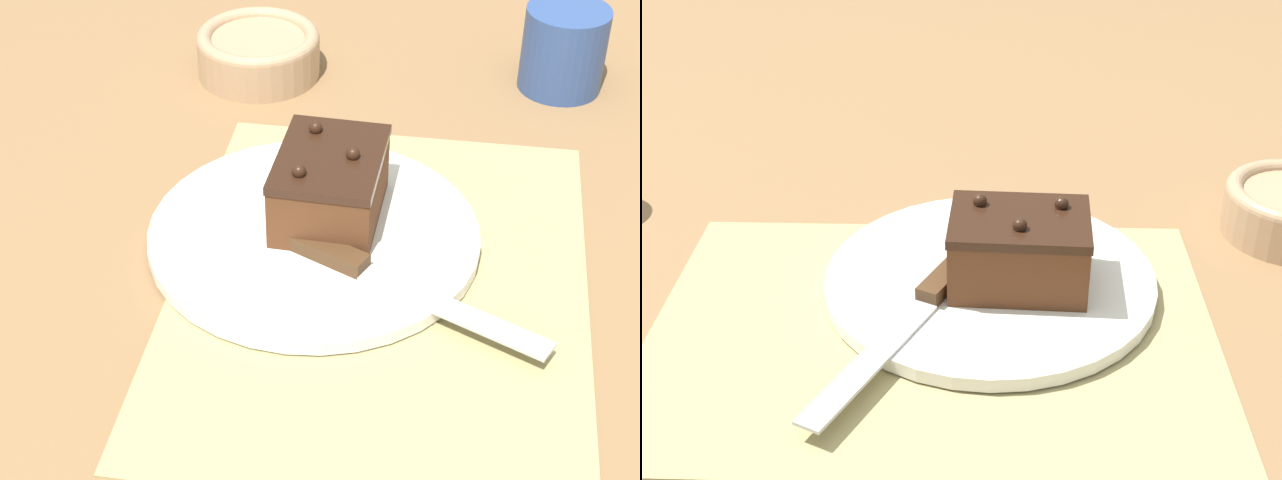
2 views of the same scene
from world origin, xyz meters
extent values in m
plane|color=olive|center=(0.00, 0.00, 0.00)|extent=(3.00, 3.00, 0.00)
cube|color=tan|center=(0.00, 0.00, 0.00)|extent=(0.46, 0.34, 0.00)
cylinder|color=white|center=(0.05, 0.06, 0.01)|extent=(0.29, 0.29, 0.01)
cube|color=#512D19|center=(0.07, 0.05, 0.04)|extent=(0.12, 0.09, 0.05)
cube|color=black|center=(0.07, 0.05, 0.07)|extent=(0.12, 0.09, 0.01)
sphere|color=black|center=(0.04, 0.07, 0.08)|extent=(0.01, 0.01, 0.01)
sphere|color=black|center=(0.07, 0.03, 0.08)|extent=(0.01, 0.01, 0.01)
sphere|color=black|center=(0.11, 0.07, 0.08)|extent=(0.01, 0.01, 0.01)
cube|color=#472D19|center=(0.01, 0.05, 0.02)|extent=(0.05, 0.08, 0.01)
cube|color=#B7BABF|center=(-0.04, -0.06, 0.02)|extent=(0.09, 0.16, 0.00)
cylinder|color=tan|center=(0.34, 0.17, 0.02)|extent=(0.13, 0.13, 0.04)
torus|color=tan|center=(0.34, 0.17, 0.04)|extent=(0.13, 0.13, 0.02)
cylinder|color=navy|center=(0.36, -0.15, 0.04)|extent=(0.09, 0.09, 0.09)
torus|color=navy|center=(0.41, -0.15, 0.05)|extent=(0.01, 0.06, 0.06)
camera|label=1|loc=(-0.67, -0.05, 0.57)|focal=60.00mm
camera|label=2|loc=(0.04, -0.59, 0.44)|focal=50.00mm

